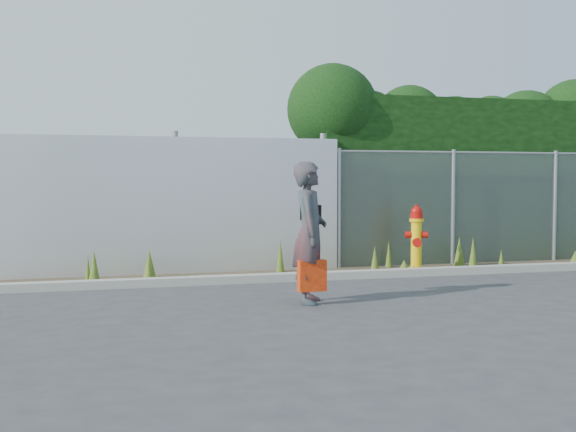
# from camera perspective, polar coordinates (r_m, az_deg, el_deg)

# --- Properties ---
(ground) EXTENTS (80.00, 80.00, 0.00)m
(ground) POSITION_cam_1_polar(r_m,az_deg,el_deg) (9.20, 4.19, -6.65)
(ground) COLOR #363638
(ground) RESTS_ON ground
(curb) EXTENTS (16.00, 0.22, 0.12)m
(curb) POSITION_cam_1_polar(r_m,az_deg,el_deg) (10.88, 0.95, -4.82)
(curb) COLOR gray
(curb) RESTS_ON ground
(weed_strip) EXTENTS (16.00, 1.30, 0.55)m
(weed_strip) POSITION_cam_1_polar(r_m,az_deg,el_deg) (11.66, 2.43, -3.94)
(weed_strip) COLOR #413525
(weed_strip) RESTS_ON ground
(corrugated_fence) EXTENTS (8.50, 0.21, 2.30)m
(corrugated_fence) POSITION_cam_1_polar(r_m,az_deg,el_deg) (11.54, -16.46, 0.70)
(corrugated_fence) COLOR silver
(corrugated_fence) RESTS_ON ground
(chainlink_fence) EXTENTS (6.50, 0.07, 2.05)m
(chainlink_fence) POSITION_cam_1_polar(r_m,az_deg,el_deg) (13.68, 16.77, 0.74)
(chainlink_fence) COLOR gray
(chainlink_fence) RESTS_ON ground
(hedge) EXTENTS (7.80, 2.02, 3.60)m
(hedge) POSITION_cam_1_polar(r_m,az_deg,el_deg) (14.64, 15.36, 4.49)
(hedge) COLOR black
(hedge) RESTS_ON ground
(fire_hydrant) EXTENTS (0.37, 0.33, 1.11)m
(fire_hydrant) POSITION_cam_1_polar(r_m,az_deg,el_deg) (12.13, 10.12, -1.79)
(fire_hydrant) COLOR yellow
(fire_hydrant) RESTS_ON ground
(woman) EXTENTS (0.61, 0.74, 1.74)m
(woman) POSITION_cam_1_polar(r_m,az_deg,el_deg) (8.87, 1.72, -1.32)
(woman) COLOR #0E575B
(woman) RESTS_ON ground
(red_tote_bag) EXTENTS (0.34, 0.13, 0.45)m
(red_tote_bag) POSITION_cam_1_polar(r_m,az_deg,el_deg) (8.77, 1.91, -4.73)
(red_tote_bag) COLOR #B31B0A
(black_shoulder_bag) EXTENTS (0.25, 0.11, 0.19)m
(black_shoulder_bag) POSITION_cam_1_polar(r_m,az_deg,el_deg) (9.13, 1.81, 0.28)
(black_shoulder_bag) COLOR black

